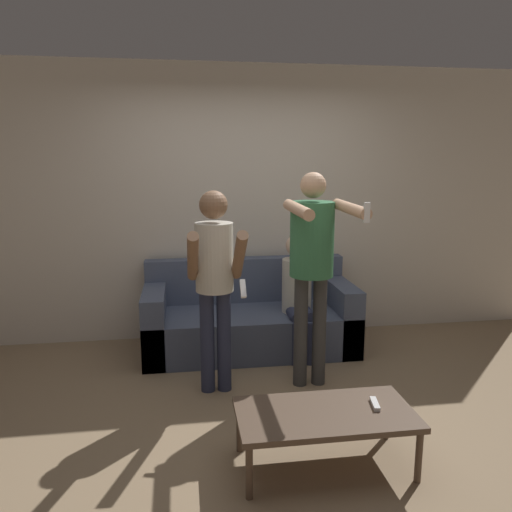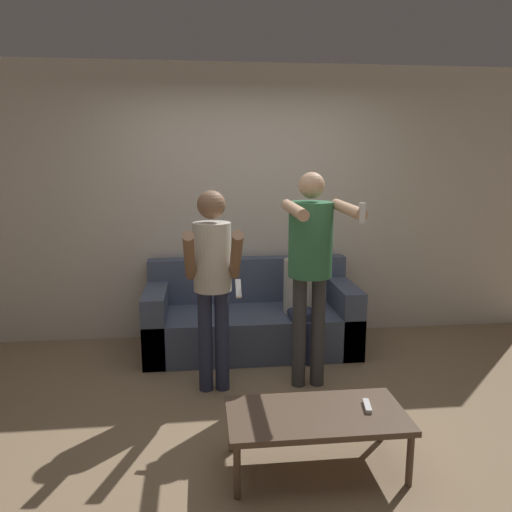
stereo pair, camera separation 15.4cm
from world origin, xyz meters
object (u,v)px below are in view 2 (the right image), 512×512
Objects in this scene: couch at (251,320)px; coffee_table at (316,418)px; person_standing_left at (213,272)px; person_standing_right at (311,253)px; remote_on_table at (367,406)px; person_seated at (300,291)px.

couch is 1.88× the size of coffee_table.
person_standing_left is 0.76m from person_standing_right.
coffee_table is 0.32m from remote_on_table.
couch is 1.25× the size of person_standing_left.
person_seated is 1.77m from coffee_table.
coffee_table is (0.57, -1.07, -0.64)m from person_standing_left.
person_seated is (0.05, 0.67, -0.48)m from person_standing_right.
person_standing_left is at bearing 117.99° from coffee_table.
remote_on_table is at bearing -75.23° from couch.
remote_on_table is (0.31, 0.02, 0.05)m from coffee_table.
person_standing_left is at bearing -140.46° from person_seated.
person_standing_left is 0.92× the size of person_standing_right.
person_seated is 1.08× the size of coffee_table.
remote_on_table is at bearing 4.19° from coffee_table.
couch is at bearing 95.64° from coffee_table.
person_standing_left is at bearing 130.11° from remote_on_table.
person_standing_right is 0.83m from person_seated.
coffee_table is at bearing -99.97° from person_standing_right.
couch is 1.75× the size of person_seated.
couch is at bearing 66.41° from person_standing_left.
person_standing_right is 11.07× the size of remote_on_table.
person_standing_left is (-0.38, -0.86, 0.68)m from couch.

